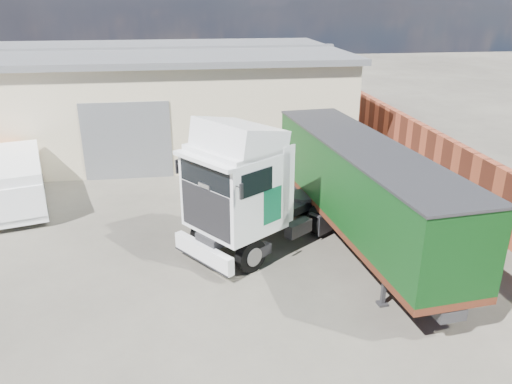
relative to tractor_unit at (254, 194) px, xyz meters
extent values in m
plane|color=#2C2A23|center=(-2.83, -2.37, -1.93)|extent=(120.00, 120.00, 0.00)
cube|color=beige|center=(-8.83, 13.63, 0.57)|extent=(30.00, 12.00, 5.00)
cube|color=#57595C|center=(-8.83, 13.63, 3.22)|extent=(30.60, 12.60, 0.30)
cube|color=#57595C|center=(-4.83, 7.61, -0.13)|extent=(4.00, 0.08, 3.60)
cube|color=#57595C|center=(-8.83, 13.63, 3.42)|extent=(30.60, 0.40, 0.15)
cube|color=brown|center=(8.67, 3.63, -0.68)|extent=(0.35, 26.00, 2.50)
cylinder|color=black|center=(-1.00, -0.73, -1.38)|extent=(2.36, 2.68, 1.09)
cylinder|color=black|center=(1.90, 1.38, -1.38)|extent=(2.39, 2.72, 1.09)
cylinder|color=black|center=(3.07, 2.22, -1.38)|extent=(2.39, 2.72, 1.09)
cube|color=#2D2D30|center=(0.99, 0.72, -1.00)|extent=(6.03, 4.72, 0.31)
cube|color=white|center=(-1.79, -1.30, -1.36)|extent=(1.74, 2.27, 0.56)
cube|color=white|center=(-0.71, -0.52, 0.41)|extent=(3.41, 3.46, 2.51)
cube|color=black|center=(-1.67, -1.21, 0.02)|extent=(1.37, 1.86, 1.44)
cube|color=black|center=(-1.65, -1.20, 1.15)|extent=(1.39, 1.90, 0.77)
cube|color=white|center=(-0.55, -0.40, 2.02)|extent=(3.10, 3.23, 1.26)
cube|color=#0C5A3B|center=(-1.14, 0.77, 0.13)|extent=(0.63, 0.46, 1.13)
cube|color=#0C5A3B|center=(0.38, -1.32, 0.13)|extent=(0.63, 0.46, 1.13)
cylinder|color=#2D2D30|center=(2.07, 1.50, -0.79)|extent=(1.58, 1.58, 0.12)
cube|color=#2D2D30|center=(3.03, -3.98, -1.43)|extent=(0.30, 0.30, 0.99)
cube|color=#2D2D30|center=(4.64, -3.82, -1.43)|extent=(0.30, 0.30, 0.99)
cylinder|color=black|center=(3.12, 3.13, -1.45)|extent=(2.38, 1.18, 0.95)
cube|color=#2D2D30|center=(3.49, -0.50, -1.12)|extent=(1.80, 10.82, 0.31)
cube|color=#552113|center=(3.49, -0.50, -0.82)|extent=(3.32, 10.97, 0.22)
cube|color=black|center=(3.49, -0.50, 0.46)|extent=(3.32, 10.97, 2.34)
cube|color=#2D2D30|center=(3.49, -0.50, 1.65)|extent=(3.38, 11.03, 0.07)
cylinder|color=black|center=(-8.53, 3.01, -1.56)|extent=(2.23, 1.28, 0.73)
cylinder|color=black|center=(-9.50, 6.40, -1.56)|extent=(2.23, 1.28, 0.73)
cube|color=white|center=(-9.02, 4.70, -0.77)|extent=(3.40, 5.44, 1.87)
cube|color=white|center=(-8.44, 2.69, -0.82)|extent=(2.23, 1.51, 1.21)
cube|color=black|center=(-8.50, 2.90, -0.22)|extent=(1.88, 0.61, 0.66)
camera|label=1|loc=(-2.14, -15.12, 6.10)|focal=35.00mm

